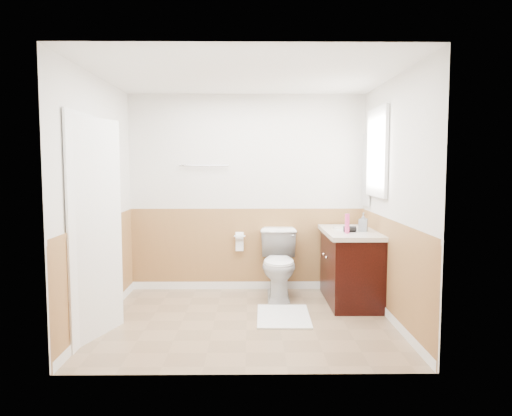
{
  "coord_description": "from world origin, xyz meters",
  "views": [
    {
      "loc": [
        0.04,
        -4.91,
        1.61
      ],
      "look_at": [
        0.1,
        0.25,
        1.15
      ],
      "focal_mm": 34.08,
      "sensor_mm": 36.0,
      "label": 1
    }
  ],
  "objects_px": {
    "toilet": "(279,264)",
    "bath_mat": "(283,316)",
    "vanity_cabinet": "(350,268)",
    "lotion_bottle": "(347,224)",
    "soap_dispenser": "(363,222)"
  },
  "relations": [
    {
      "from": "toilet",
      "to": "bath_mat",
      "type": "height_order",
      "value": "toilet"
    },
    {
      "from": "toilet",
      "to": "vanity_cabinet",
      "type": "bearing_deg",
      "value": -13.26
    },
    {
      "from": "vanity_cabinet",
      "to": "lotion_bottle",
      "type": "height_order",
      "value": "lotion_bottle"
    },
    {
      "from": "toilet",
      "to": "lotion_bottle",
      "type": "xyz_separation_m",
      "value": [
        0.72,
        -0.48,
        0.55
      ]
    },
    {
      "from": "vanity_cabinet",
      "to": "soap_dispenser",
      "type": "bearing_deg",
      "value": -35.59
    },
    {
      "from": "toilet",
      "to": "bath_mat",
      "type": "xyz_separation_m",
      "value": [
        0.0,
        -0.79,
        -0.4
      ]
    },
    {
      "from": "toilet",
      "to": "lotion_bottle",
      "type": "bearing_deg",
      "value": -31.99
    },
    {
      "from": "bath_mat",
      "to": "lotion_bottle",
      "type": "distance_m",
      "value": 1.24
    },
    {
      "from": "toilet",
      "to": "soap_dispenser",
      "type": "bearing_deg",
      "value": -16.32
    },
    {
      "from": "bath_mat",
      "to": "vanity_cabinet",
      "type": "distance_m",
      "value": 1.08
    },
    {
      "from": "toilet",
      "to": "soap_dispenser",
      "type": "relative_size",
      "value": 3.83
    },
    {
      "from": "soap_dispenser",
      "to": "lotion_bottle",
      "type": "bearing_deg",
      "value": -141.41
    },
    {
      "from": "vanity_cabinet",
      "to": "soap_dispenser",
      "type": "distance_m",
      "value": 0.58
    },
    {
      "from": "lotion_bottle",
      "to": "soap_dispenser",
      "type": "xyz_separation_m",
      "value": [
        0.22,
        0.18,
        -0.0
      ]
    },
    {
      "from": "lotion_bottle",
      "to": "soap_dispenser",
      "type": "relative_size",
      "value": 1.03
    }
  ]
}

